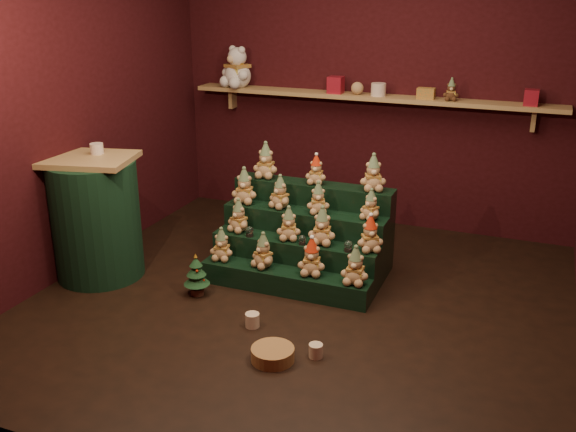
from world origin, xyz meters
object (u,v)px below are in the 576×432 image
at_px(riser_tier_front, 285,281).
at_px(wicker_basket, 273,354).
at_px(mini_christmas_tree, 196,275).
at_px(white_bear, 237,61).
at_px(snow_globe_c, 348,246).
at_px(side_table, 96,218).
at_px(mug_left, 252,320).
at_px(snow_globe_b, 302,240).
at_px(mug_right, 316,351).
at_px(snow_globe_a, 250,231).
at_px(brown_bear, 451,90).

distance_m(riser_tier_front, wicker_basket, 1.00).
bearing_deg(mini_christmas_tree, white_bear, 106.26).
bearing_deg(snow_globe_c, white_bear, 137.56).
bearing_deg(white_bear, side_table, -75.18).
relative_size(mug_left, white_bear, 0.20).
xyz_separation_m(snow_globe_b, side_table, (-1.65, -0.44, 0.11)).
xyz_separation_m(snow_globe_b, mug_right, (0.47, -0.97, -0.35)).
height_order(side_table, white_bear, white_bear).
xyz_separation_m(snow_globe_c, wicker_basket, (-0.17, -1.11, -0.36)).
relative_size(riser_tier_front, snow_globe_a, 16.21).
bearing_deg(snow_globe_b, brown_bear, 60.86).
xyz_separation_m(mug_right, wicker_basket, (-0.25, -0.14, -0.00)).
xyz_separation_m(side_table, wicker_basket, (1.87, -0.67, -0.46)).
height_order(snow_globe_c, mini_christmas_tree, snow_globe_c).
xyz_separation_m(mug_left, mug_right, (0.56, -0.21, -0.00)).
bearing_deg(brown_bear, wicker_basket, -113.23).
relative_size(snow_globe_a, mini_christmas_tree, 0.25).
height_order(mug_left, mug_right, mug_left).
bearing_deg(riser_tier_front, snow_globe_a, 157.04).
bearing_deg(wicker_basket, mug_left, 131.51).
xyz_separation_m(side_table, mini_christmas_tree, (0.94, -0.03, -0.34)).
bearing_deg(side_table, mug_right, -27.51).
xyz_separation_m(snow_globe_a, mini_christmas_tree, (-0.25, -0.47, -0.23)).
bearing_deg(riser_tier_front, wicker_basket, -72.37).
bearing_deg(side_table, snow_globe_b, 1.53).
relative_size(riser_tier_front, white_bear, 2.70).
distance_m(snow_globe_a, white_bear, 2.11).
bearing_deg(wicker_basket, white_bear, 119.72).
xyz_separation_m(snow_globe_a, white_bear, (-0.83, 1.54, 1.18)).
bearing_deg(mini_christmas_tree, snow_globe_a, 62.20).
distance_m(mug_left, wicker_basket, 0.47).
bearing_deg(mini_christmas_tree, wicker_basket, -34.80).
xyz_separation_m(mug_right, brown_bear, (0.39, 2.51, 1.37)).
bearing_deg(riser_tier_front, side_table, -169.80).
xyz_separation_m(mug_left, wicker_basket, (0.31, -0.35, -0.01)).
bearing_deg(snow_globe_b, mini_christmas_tree, -146.60).
bearing_deg(side_table, riser_tier_front, -3.24).
relative_size(riser_tier_front, mini_christmas_tree, 3.97).
bearing_deg(riser_tier_front, snow_globe_b, 61.64).
height_order(side_table, wicker_basket, side_table).
bearing_deg(side_table, snow_globe_a, 6.96).
distance_m(mug_right, brown_bear, 2.89).
height_order(mug_right, white_bear, white_bear).
height_order(snow_globe_b, snow_globe_c, snow_globe_c).
height_order(snow_globe_a, wicker_basket, snow_globe_a).
height_order(riser_tier_front, brown_bear, brown_bear).
height_order(snow_globe_b, brown_bear, brown_bear).
bearing_deg(white_bear, mug_right, -29.93).
distance_m(wicker_basket, brown_bear, 3.05).
relative_size(snow_globe_c, mini_christmas_tree, 0.25).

